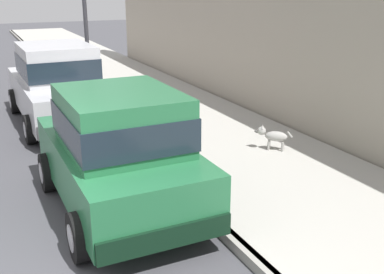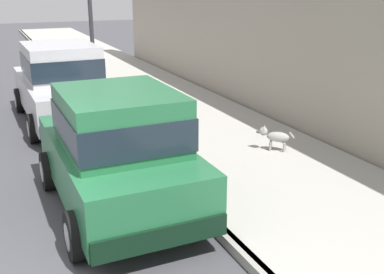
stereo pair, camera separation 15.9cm
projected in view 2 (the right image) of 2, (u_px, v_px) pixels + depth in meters
name	position (u px, v px, depth m)	size (l,w,h in m)	color
curb	(241.00, 253.00, 5.83)	(0.16, 64.00, 0.14)	gray
sidewalk	(353.00, 224.00, 6.52)	(3.60, 64.00, 0.14)	#A8A59E
car_green_hatchback	(118.00, 149.00, 6.78)	(1.98, 3.81, 1.88)	#23663D
car_silver_sedan	(62.00, 83.00, 11.33)	(2.10, 4.63, 1.92)	#BCBCC1
dog_grey	(275.00, 136.00, 9.13)	(0.61, 0.53, 0.49)	#999691
fire_hydrant	(138.00, 111.00, 10.73)	(0.34, 0.24, 0.72)	red
building_facade	(257.00, 13.00, 11.88)	(0.50, 20.00, 5.11)	#9E9384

